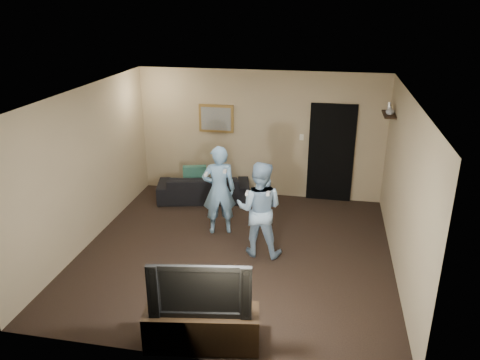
% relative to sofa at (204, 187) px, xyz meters
% --- Properties ---
extents(ground, '(5.00, 5.00, 0.00)m').
position_rel_sofa_xyz_m(ground, '(1.07, -1.97, -0.27)').
color(ground, black).
rests_on(ground, ground).
extents(ceiling, '(5.00, 5.00, 0.04)m').
position_rel_sofa_xyz_m(ceiling, '(1.07, -1.97, 2.33)').
color(ceiling, silver).
rests_on(ceiling, wall_back).
extents(wall_back, '(5.00, 0.04, 2.60)m').
position_rel_sofa_xyz_m(wall_back, '(1.07, 0.53, 1.03)').
color(wall_back, tan).
rests_on(wall_back, ground).
extents(wall_front, '(5.00, 0.04, 2.60)m').
position_rel_sofa_xyz_m(wall_front, '(1.07, -4.47, 1.03)').
color(wall_front, tan).
rests_on(wall_front, ground).
extents(wall_left, '(0.04, 5.00, 2.60)m').
position_rel_sofa_xyz_m(wall_left, '(-1.43, -1.97, 1.03)').
color(wall_left, tan).
rests_on(wall_left, ground).
extents(wall_right, '(0.04, 5.00, 2.60)m').
position_rel_sofa_xyz_m(wall_right, '(3.57, -1.97, 1.03)').
color(wall_right, tan).
rests_on(wall_right, ground).
extents(sofa, '(1.97, 1.11, 0.54)m').
position_rel_sofa_xyz_m(sofa, '(0.00, 0.00, 0.00)').
color(sofa, black).
rests_on(sofa, ground).
extents(throw_pillow, '(0.50, 0.28, 0.47)m').
position_rel_sofa_xyz_m(throw_pillow, '(-0.18, -0.00, 0.21)').
color(throw_pillow, '#194C40').
rests_on(throw_pillow, sofa).
extents(painting_frame, '(0.72, 0.05, 0.57)m').
position_rel_sofa_xyz_m(painting_frame, '(0.17, 0.50, 1.33)').
color(painting_frame, olive).
rests_on(painting_frame, wall_back).
extents(painting_canvas, '(0.62, 0.01, 0.47)m').
position_rel_sofa_xyz_m(painting_canvas, '(0.17, 0.48, 1.33)').
color(painting_canvas, slate).
rests_on(painting_canvas, painting_frame).
extents(doorway, '(0.90, 0.06, 2.00)m').
position_rel_sofa_xyz_m(doorway, '(2.52, 0.50, 0.73)').
color(doorway, black).
rests_on(doorway, ground).
extents(light_switch, '(0.08, 0.02, 0.12)m').
position_rel_sofa_xyz_m(light_switch, '(1.92, 0.50, 1.03)').
color(light_switch, silver).
rests_on(light_switch, wall_back).
extents(wall_shelf, '(0.20, 0.60, 0.03)m').
position_rel_sofa_xyz_m(wall_shelf, '(3.46, -0.17, 1.72)').
color(wall_shelf, black).
rests_on(wall_shelf, wall_right).
extents(shelf_vase, '(0.15, 0.15, 0.15)m').
position_rel_sofa_xyz_m(shelf_vase, '(3.46, -0.26, 1.81)').
color(shelf_vase, '#A7A7AC').
rests_on(shelf_vase, wall_shelf).
extents(shelf_figurine, '(0.06, 0.06, 0.18)m').
position_rel_sofa_xyz_m(shelf_figurine, '(3.46, -0.09, 1.82)').
color(shelf_figurine, silver).
rests_on(shelf_figurine, wall_shelf).
extents(tv_console, '(1.40, 0.64, 0.48)m').
position_rel_sofa_xyz_m(tv_console, '(1.12, -4.23, -0.02)').
color(tv_console, black).
rests_on(tv_console, ground).
extents(television, '(1.18, 0.33, 0.68)m').
position_rel_sofa_xyz_m(television, '(1.12, -4.23, 0.56)').
color(television, black).
rests_on(television, tv_console).
extents(wii_player_left, '(0.67, 0.56, 1.60)m').
position_rel_sofa_xyz_m(wii_player_left, '(0.65, -1.33, 0.53)').
color(wii_player_left, '#76A4CC').
rests_on(wii_player_left, ground).
extents(wii_player_right, '(0.79, 0.63, 1.57)m').
position_rel_sofa_xyz_m(wii_player_right, '(1.45, -1.93, 0.51)').
color(wii_player_right, '#90B1D2').
rests_on(wii_player_right, ground).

